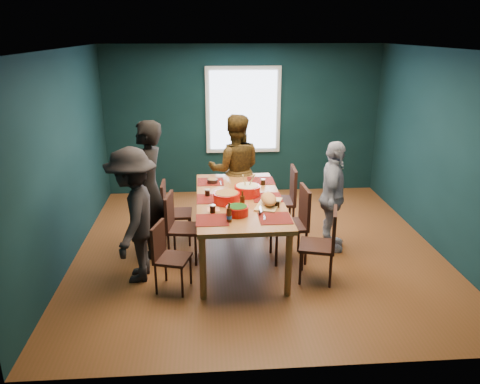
{
  "coord_description": "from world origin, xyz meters",
  "views": [
    {
      "loc": [
        -0.68,
        -5.96,
        2.92
      ],
      "look_at": [
        -0.26,
        -0.23,
        0.93
      ],
      "focal_mm": 35.0,
      "sensor_mm": 36.0,
      "label": 1
    }
  ],
  "objects_px": {
    "chair_left_mid": "(177,222)",
    "bowl_dumpling": "(247,190)",
    "chair_right_near": "(325,240)",
    "chair_left_far": "(171,208)",
    "person_far_left": "(148,190)",
    "chair_right_mid": "(296,218)",
    "person_right": "(333,197)",
    "bowl_salad": "(227,197)",
    "person_back": "(235,170)",
    "chair_left_near": "(166,252)",
    "person_near_left": "(133,216)",
    "cutting_board": "(269,200)",
    "dining_table": "(239,204)",
    "bowl_herbs": "(237,210)",
    "chair_right_far": "(286,195)"
  },
  "relations": [
    {
      "from": "chair_left_mid",
      "to": "bowl_dumpling",
      "type": "height_order",
      "value": "bowl_dumpling"
    },
    {
      "from": "chair_right_near",
      "to": "chair_left_far",
      "type": "bearing_deg",
      "value": 162.69
    },
    {
      "from": "person_far_left",
      "to": "chair_right_mid",
      "type": "bearing_deg",
      "value": 95.66
    },
    {
      "from": "chair_right_mid",
      "to": "person_right",
      "type": "height_order",
      "value": "person_right"
    },
    {
      "from": "bowl_salad",
      "to": "bowl_dumpling",
      "type": "distance_m",
      "value": 0.39
    },
    {
      "from": "bowl_salad",
      "to": "bowl_dumpling",
      "type": "height_order",
      "value": "bowl_dumpling"
    },
    {
      "from": "person_far_left",
      "to": "bowl_salad",
      "type": "xyz_separation_m",
      "value": [
        1.02,
        -0.35,
        -0.01
      ]
    },
    {
      "from": "person_back",
      "to": "chair_left_far",
      "type": "bearing_deg",
      "value": 36.38
    },
    {
      "from": "chair_left_mid",
      "to": "chair_right_mid",
      "type": "xyz_separation_m",
      "value": [
        1.56,
        -0.11,
        0.05
      ]
    },
    {
      "from": "chair_left_near",
      "to": "person_near_left",
      "type": "xyz_separation_m",
      "value": [
        -0.39,
        0.29,
        0.35
      ]
    },
    {
      "from": "bowl_dumpling",
      "to": "cutting_board",
      "type": "xyz_separation_m",
      "value": [
        0.23,
        -0.38,
        -0.01
      ]
    },
    {
      "from": "dining_table",
      "to": "person_right",
      "type": "xyz_separation_m",
      "value": [
        1.29,
        0.16,
        0.01
      ]
    },
    {
      "from": "bowl_dumpling",
      "to": "person_near_left",
      "type": "bearing_deg",
      "value": -157.91
    },
    {
      "from": "person_far_left",
      "to": "bowl_salad",
      "type": "relative_size",
      "value": 5.52
    },
    {
      "from": "chair_left_near",
      "to": "bowl_salad",
      "type": "xyz_separation_m",
      "value": [
        0.74,
        0.6,
        0.44
      ]
    },
    {
      "from": "bowl_salad",
      "to": "cutting_board",
      "type": "xyz_separation_m",
      "value": [
        0.52,
        -0.12,
        -0.01
      ]
    },
    {
      "from": "chair_left_near",
      "to": "cutting_board",
      "type": "bearing_deg",
      "value": 37.25
    },
    {
      "from": "bowl_herbs",
      "to": "cutting_board",
      "type": "bearing_deg",
      "value": 36.39
    },
    {
      "from": "chair_left_far",
      "to": "person_back",
      "type": "bearing_deg",
      "value": 35.78
    },
    {
      "from": "person_right",
      "to": "cutting_board",
      "type": "xyz_separation_m",
      "value": [
        -0.94,
        -0.44,
        0.14
      ]
    },
    {
      "from": "chair_left_near",
      "to": "chair_right_near",
      "type": "xyz_separation_m",
      "value": [
        1.89,
        0.07,
        0.06
      ]
    },
    {
      "from": "person_near_left",
      "to": "cutting_board",
      "type": "xyz_separation_m",
      "value": [
        1.65,
        0.19,
        0.08
      ]
    },
    {
      "from": "chair_left_near",
      "to": "bowl_herbs",
      "type": "xyz_separation_m",
      "value": [
        0.85,
        0.18,
        0.42
      ]
    },
    {
      "from": "bowl_herbs",
      "to": "bowl_dumpling",
      "type": "bearing_deg",
      "value": 75.36
    },
    {
      "from": "chair_right_far",
      "to": "bowl_herbs",
      "type": "height_order",
      "value": "chair_right_far"
    },
    {
      "from": "person_back",
      "to": "bowl_herbs",
      "type": "distance_m",
      "value": 1.81
    },
    {
      "from": "chair_left_mid",
      "to": "person_back",
      "type": "bearing_deg",
      "value": 64.05
    },
    {
      "from": "person_near_left",
      "to": "bowl_dumpling",
      "type": "relative_size",
      "value": 4.85
    },
    {
      "from": "chair_left_mid",
      "to": "bowl_salad",
      "type": "height_order",
      "value": "bowl_salad"
    },
    {
      "from": "person_back",
      "to": "bowl_salad",
      "type": "xyz_separation_m",
      "value": [
        -0.2,
        -1.38,
        0.05
      ]
    },
    {
      "from": "person_right",
      "to": "bowl_herbs",
      "type": "relative_size",
      "value": 5.83
    },
    {
      "from": "person_back",
      "to": "chair_right_far",
      "type": "bearing_deg",
      "value": 150.07
    },
    {
      "from": "dining_table",
      "to": "chair_left_near",
      "type": "distance_m",
      "value": 1.22
    },
    {
      "from": "chair_left_mid",
      "to": "bowl_herbs",
      "type": "distance_m",
      "value": 1.02
    },
    {
      "from": "person_far_left",
      "to": "person_right",
      "type": "xyz_separation_m",
      "value": [
        2.48,
        -0.03,
        -0.15
      ]
    },
    {
      "from": "chair_right_far",
      "to": "bowl_salad",
      "type": "distance_m",
      "value": 1.36
    },
    {
      "from": "person_near_left",
      "to": "bowl_herbs",
      "type": "bearing_deg",
      "value": 88.15
    },
    {
      "from": "chair_left_far",
      "to": "person_far_left",
      "type": "height_order",
      "value": "person_far_left"
    },
    {
      "from": "person_back",
      "to": "bowl_salad",
      "type": "distance_m",
      "value": 1.4
    },
    {
      "from": "bowl_herbs",
      "to": "cutting_board",
      "type": "height_order",
      "value": "cutting_board"
    },
    {
      "from": "chair_right_near",
      "to": "chair_right_mid",
      "type": "bearing_deg",
      "value": 128.2
    },
    {
      "from": "chair_right_near",
      "to": "cutting_board",
      "type": "distance_m",
      "value": 0.84
    },
    {
      "from": "person_near_left",
      "to": "bowl_salad",
      "type": "relative_size",
      "value": 4.94
    },
    {
      "from": "chair_right_near",
      "to": "person_near_left",
      "type": "relative_size",
      "value": 0.56
    },
    {
      "from": "person_far_left",
      "to": "person_back",
      "type": "bearing_deg",
      "value": 144.86
    },
    {
      "from": "chair_right_mid",
      "to": "bowl_dumpling",
      "type": "relative_size",
      "value": 2.94
    },
    {
      "from": "chair_left_far",
      "to": "person_back",
      "type": "distance_m",
      "value": 1.23
    },
    {
      "from": "chair_left_far",
      "to": "chair_left_mid",
      "type": "relative_size",
      "value": 0.98
    },
    {
      "from": "person_far_left",
      "to": "bowl_herbs",
      "type": "height_order",
      "value": "person_far_left"
    },
    {
      "from": "chair_right_near",
      "to": "person_near_left",
      "type": "distance_m",
      "value": 2.31
    }
  ]
}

